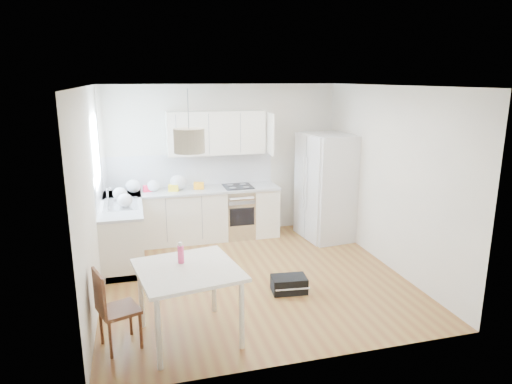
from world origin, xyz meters
TOP-DOWN VIEW (x-y plane):
  - floor at (0.00, 0.00)m, footprint 4.20×4.20m
  - ceiling at (0.00, 0.00)m, footprint 4.20×4.20m
  - wall_back at (0.00, 2.10)m, footprint 4.20×0.00m
  - wall_left at (-2.10, 0.00)m, footprint 0.00×4.20m
  - wall_right at (2.10, 0.00)m, footprint 0.00×4.20m
  - window_glassblock at (-2.09, 1.15)m, footprint 0.02×1.00m
  - cabinets_back at (-0.60, 1.80)m, footprint 3.00×0.60m
  - cabinets_left at (-1.80, 1.20)m, footprint 0.60×1.80m
  - counter_back at (-0.60, 1.80)m, footprint 3.02×0.64m
  - counter_left at (-1.80, 1.20)m, footprint 0.64×1.82m
  - backsplash_back at (-0.60, 2.09)m, footprint 3.00×0.01m
  - backsplash_left at (-2.09, 1.20)m, footprint 0.01×1.80m
  - upper_cabinets at (-0.15, 1.94)m, footprint 1.70×0.32m
  - range_oven at (0.20, 1.80)m, footprint 0.50×0.61m
  - sink at (-1.80, 1.15)m, footprint 0.50×0.80m
  - refrigerator at (1.72, 1.33)m, footprint 0.98×1.02m
  - dining_table at (-1.07, -1.34)m, footprint 1.20×1.20m
  - dining_chair at (-1.81, -1.32)m, footprint 0.48×0.48m
  - drink_bottle at (-1.13, -1.17)m, footprint 0.09×0.09m
  - gym_bag at (0.35, -0.58)m, footprint 0.49×0.35m
  - pendant_lamp at (-1.00, -1.25)m, footprint 0.41×0.41m
  - grocery_bag_a at (-1.60, 1.83)m, footprint 0.25×0.21m
  - grocery_bag_b at (-1.26, 1.84)m, footprint 0.22×0.19m
  - grocery_bag_c at (-0.84, 1.84)m, footprint 0.29×0.25m
  - grocery_bag_d at (-1.81, 1.41)m, footprint 0.22×0.19m
  - grocery_bag_e at (-1.73, 0.98)m, footprint 0.22×0.19m
  - snack_orange at (-0.50, 1.81)m, footprint 0.19×0.15m
  - snack_yellow at (-0.93, 1.77)m, footprint 0.19×0.14m
  - snack_red at (-1.36, 1.85)m, footprint 0.17×0.12m

SIDE VIEW (x-z plane):
  - floor at x=0.00m, z-range 0.00..0.00m
  - gym_bag at x=0.35m, z-range 0.00..0.21m
  - cabinets_back at x=-0.60m, z-range 0.00..0.88m
  - cabinets_left at x=-1.80m, z-range 0.00..0.88m
  - range_oven at x=0.20m, z-range 0.00..0.88m
  - dining_chair at x=-1.81m, z-range 0.00..0.90m
  - dining_table at x=-1.07m, z-range 0.32..1.14m
  - counter_back at x=-0.60m, z-range 0.88..0.92m
  - counter_left at x=-1.80m, z-range 0.88..0.92m
  - sink at x=-1.80m, z-range 0.84..0.99m
  - refrigerator at x=1.72m, z-range 0.00..1.87m
  - drink_bottle at x=-1.13m, z-range 0.82..1.06m
  - snack_red at x=-1.36m, z-range 0.92..1.03m
  - snack_yellow at x=-0.93m, z-range 0.92..1.04m
  - snack_orange at x=-0.50m, z-range 0.92..1.04m
  - grocery_bag_b at x=-1.26m, z-range 0.92..1.12m
  - grocery_bag_e at x=-1.73m, z-range 0.92..1.12m
  - grocery_bag_d at x=-1.81m, z-range 0.92..1.12m
  - grocery_bag_a at x=-1.60m, z-range 0.92..1.15m
  - grocery_bag_c at x=-0.84m, z-range 0.92..1.19m
  - backsplash_back at x=-0.60m, z-range 0.92..1.50m
  - backsplash_left at x=-2.09m, z-range 0.92..1.50m
  - wall_back at x=0.00m, z-range -0.75..3.45m
  - wall_left at x=-2.10m, z-range -0.75..3.45m
  - wall_right at x=2.10m, z-range -0.75..3.45m
  - window_glassblock at x=-2.09m, z-range 1.25..2.25m
  - upper_cabinets at x=-0.15m, z-range 1.50..2.25m
  - pendant_lamp at x=-1.00m, z-range 2.06..2.30m
  - ceiling at x=0.00m, z-range 2.70..2.70m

